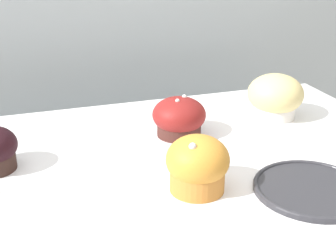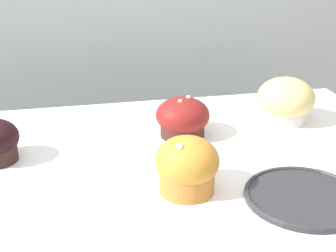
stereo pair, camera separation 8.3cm
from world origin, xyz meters
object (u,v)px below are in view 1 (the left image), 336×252
Objects in this scene: muffin_back_left at (275,97)px; serving_plate at (312,188)px; muffin_front_left at (198,165)px; muffin_back_right at (179,118)px.

muffin_back_left is 0.66× the size of serving_plate.
serving_plate is (0.16, -0.06, -0.04)m from muffin_front_left.
muffin_back_left reaches higher than serving_plate.
muffin_back_right is 0.58× the size of serving_plate.
muffin_back_right is at bearing -173.01° from muffin_back_left.
muffin_back_left is 1.21× the size of muffin_front_left.
muffin_front_left is (-0.04, -0.20, 0.01)m from muffin_back_right.
muffin_front_left is at bearing -101.67° from muffin_back_right.
muffin_back_right is at bearing 114.88° from serving_plate.
muffin_front_left is at bearing -138.82° from muffin_back_left.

